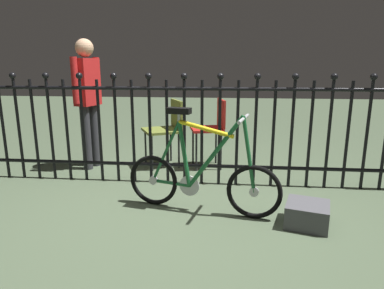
% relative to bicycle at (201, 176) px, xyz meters
% --- Properties ---
extents(ground_plane, '(20.00, 20.00, 0.00)m').
position_rel_bicycle_xyz_m(ground_plane, '(-0.19, -0.04, -0.31)').
color(ground_plane, '#485740').
extents(iron_fence, '(4.50, 0.07, 1.20)m').
position_rel_bicycle_xyz_m(iron_fence, '(-0.27, 0.70, 0.30)').
color(iron_fence, black).
rests_on(iron_fence, ground).
extents(bicycle, '(1.34, 0.45, 0.89)m').
position_rel_bicycle_xyz_m(bicycle, '(0.00, 0.00, 0.00)').
color(bicycle, black).
rests_on(bicycle, ground).
extents(chair_red, '(0.45, 0.44, 0.83)m').
position_rel_bicycle_xyz_m(chair_red, '(0.05, 1.31, 0.21)').
color(chair_red, black).
rests_on(chair_red, ground).
extents(chair_olive, '(0.56, 0.56, 0.82)m').
position_rel_bicycle_xyz_m(chair_olive, '(-0.51, 1.33, 0.19)').
color(chair_olive, black).
rests_on(chair_olive, ground).
extents(person_visitor, '(0.25, 0.46, 1.53)m').
position_rel_bicycle_xyz_m(person_visitor, '(-1.43, 1.15, 0.59)').
color(person_visitor, '#2D2D33').
rests_on(person_visitor, ground).
extents(display_crate, '(0.40, 0.40, 0.18)m').
position_rel_bicycle_xyz_m(display_crate, '(0.86, -0.19, -0.22)').
color(display_crate, '#4C4C51').
rests_on(display_crate, ground).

